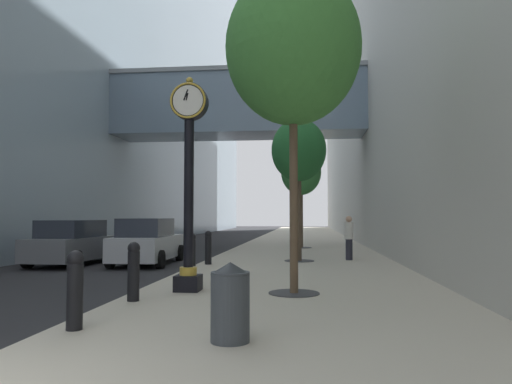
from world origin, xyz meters
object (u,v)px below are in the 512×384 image
object	(u,v)px
trash_bin	(230,301)
pedestrian_walking	(349,237)
bollard_fourth	(192,252)
car_grey_near	(74,243)
bollard_fifth	(208,247)
street_tree_mid_far	(301,173)
street_tree_near	(293,49)
street_tree_mid_near	(299,151)
bollard_nearest	(75,288)
street_clock	(189,172)
car_silver_mid	(147,242)
bollard_second	(134,270)

from	to	relation	value
trash_bin	pedestrian_walking	world-z (taller)	pedestrian_walking
bollard_fourth	car_grey_near	size ratio (longest dim) A/B	0.26
bollard_fifth	street_tree_mid_far	xyz separation A→B (m)	(3.12, 9.00, 3.37)
street_tree_near	street_tree_mid_near	distance (m)	7.56
bollard_nearest	pedestrian_walking	bearing A→B (deg)	66.89
pedestrian_walking	bollard_fifth	bearing A→B (deg)	-156.52
bollard_fifth	street_clock	bearing A→B (deg)	-82.57
bollard_nearest	street_tree_mid_near	world-z (taller)	street_tree_mid_near
street_tree_mid_near	car_silver_mid	world-z (taller)	street_tree_mid_near
bollard_fifth	trash_bin	size ratio (longest dim) A/B	1.10
trash_bin	bollard_nearest	bearing A→B (deg)	170.06
pedestrian_walking	street_tree_mid_far	bearing A→B (deg)	105.38
street_clock	street_tree_mid_far	world-z (taller)	street_tree_mid_far
street_tree_mid_far	pedestrian_walking	xyz separation A→B (m)	(1.88, -6.83, -3.10)
pedestrian_walking	street_clock	bearing A→B (deg)	-117.97
street_tree_near	street_tree_mid_far	bearing A→B (deg)	90.00
car_silver_mid	street_tree_mid_near	bearing A→B (deg)	4.56
street_tree_near	street_tree_mid_far	distance (m)	14.98
street_tree_near	bollard_second	bearing A→B (deg)	-158.43
bollard_nearest	street_tree_mid_near	xyz separation A→B (m)	(3.12, 11.07, 3.50)
bollard_fifth	car_grey_near	distance (m)	5.34
bollard_fourth	car_silver_mid	size ratio (longest dim) A/B	0.27
bollard_nearest	bollard_fifth	size ratio (longest dim) A/B	1.00
street_tree_mid_far	pedestrian_walking	world-z (taller)	street_tree_mid_far
street_clock	street_tree_near	world-z (taller)	street_tree_near
street_tree_near	street_tree_mid_near	world-z (taller)	street_tree_near
bollard_fifth	trash_bin	bearing A→B (deg)	-76.57
street_clock	bollard_second	world-z (taller)	street_clock
street_tree_mid_far	trash_bin	world-z (taller)	street_tree_mid_far
car_grey_near	car_silver_mid	xyz separation A→B (m)	(2.72, 0.31, 0.03)
street_clock	car_grey_near	xyz separation A→B (m)	(-6.04, 6.59, -1.99)
bollard_fourth	bollard_second	bearing A→B (deg)	-90.00
street_clock	car_silver_mid	world-z (taller)	street_clock
bollard_fourth	street_tree_mid_near	distance (m)	6.11
bollard_fifth	pedestrian_walking	world-z (taller)	pedestrian_walking
street_tree_near	pedestrian_walking	xyz separation A→B (m)	(1.88, 8.09, -4.48)
bollard_nearest	bollard_fourth	size ratio (longest dim) A/B	1.00
bollard_second	street_tree_near	distance (m)	5.82
street_tree_mid_far	trash_bin	size ratio (longest dim) A/B	4.98
trash_bin	car_silver_mid	distance (m)	12.09
bollard_nearest	street_tree_near	distance (m)	6.74
bollard_second	pedestrian_walking	size ratio (longest dim) A/B	0.69
bollard_nearest	trash_bin	size ratio (longest dim) A/B	1.10
bollard_nearest	car_grey_near	xyz separation A→B (m)	(-5.28, 10.31, 0.06)
street_tree_mid_far	trash_bin	bearing A→B (deg)	-92.23
bollard_nearest	car_silver_mid	bearing A→B (deg)	103.52
street_clock	bollard_fifth	distance (m)	6.21
bollard_second	car_grey_near	bearing A→B (deg)	123.66
street_tree_near	pedestrian_walking	world-z (taller)	street_tree_near
bollard_fourth	car_silver_mid	distance (m)	4.31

